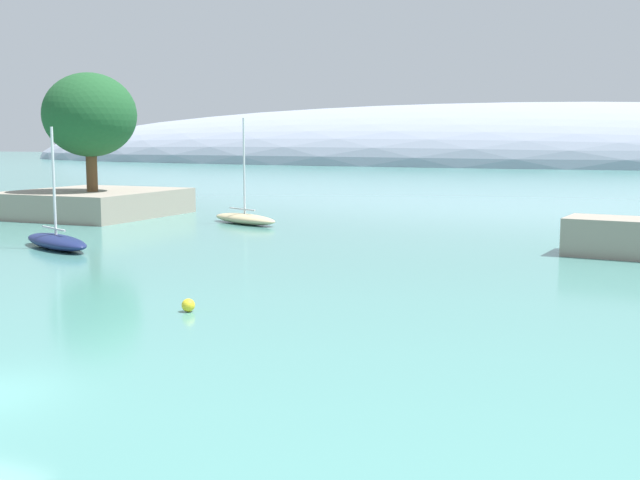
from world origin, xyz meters
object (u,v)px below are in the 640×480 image
(sailboat_navy_near_shore, at_px, (56,241))
(mooring_buoy_yellow, at_px, (188,305))
(sailboat_sand_mid_mooring, at_px, (245,218))
(tree_clump_shore, at_px, (90,115))

(sailboat_navy_near_shore, distance_m, mooring_buoy_yellow, 20.77)
(sailboat_sand_mid_mooring, distance_m, mooring_buoy_yellow, 31.88)
(tree_clump_shore, xyz_separation_m, sailboat_navy_near_shore, (10.49, -16.33, -8.11))
(tree_clump_shore, height_order, mooring_buoy_yellow, tree_clump_shore)
(sailboat_navy_near_shore, relative_size, mooring_buoy_yellow, 14.29)
(tree_clump_shore, bearing_deg, mooring_buoy_yellow, -45.74)
(sailboat_sand_mid_mooring, bearing_deg, mooring_buoy_yellow, -41.31)
(sailboat_navy_near_shore, xyz_separation_m, sailboat_sand_mid_mooring, (3.69, 17.05, -0.02))
(mooring_buoy_yellow, bearing_deg, sailboat_sand_mid_mooring, 114.73)
(tree_clump_shore, relative_size, sailboat_sand_mid_mooring, 1.20)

